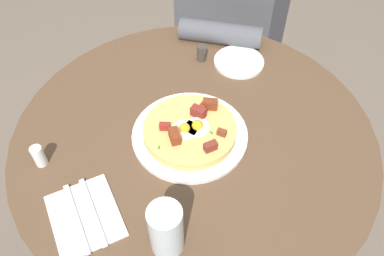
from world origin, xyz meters
name	(u,v)px	position (x,y,z in m)	size (l,w,h in m)	color
ground_plane	(193,246)	(0.00, 0.00, 0.00)	(6.00, 6.00, 0.00)	#6B5B4C
dining_table	(194,168)	(0.00, 0.00, 0.55)	(0.93, 0.93, 0.72)	brown
person_seated	(228,44)	(-0.18, 0.64, 0.51)	(0.40, 0.48, 1.14)	#2D2D33
pizza_plate	(190,135)	(0.00, -0.02, 0.72)	(0.29, 0.29, 0.01)	white
breakfast_pizza	(190,129)	(0.00, -0.02, 0.74)	(0.23, 0.23, 0.05)	tan
bread_plate	(239,62)	(-0.01, 0.30, 0.72)	(0.15, 0.15, 0.01)	silver
napkin	(85,216)	(-0.09, -0.33, 0.72)	(0.17, 0.14, 0.00)	white
fork	(93,211)	(-0.08, -0.31, 0.72)	(0.18, 0.01, 0.01)	silver
knife	(76,218)	(-0.10, -0.34, 0.72)	(0.18, 0.01, 0.01)	silver
water_glass	(166,230)	(0.10, -0.30, 0.78)	(0.07, 0.07, 0.13)	silver
salt_shaker	(39,156)	(-0.27, -0.27, 0.75)	(0.03, 0.03, 0.06)	white
pepper_shaker	(201,53)	(-0.12, 0.26, 0.74)	(0.03, 0.03, 0.05)	#3F3833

